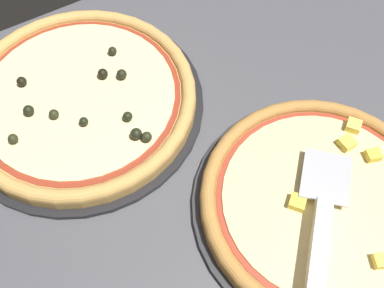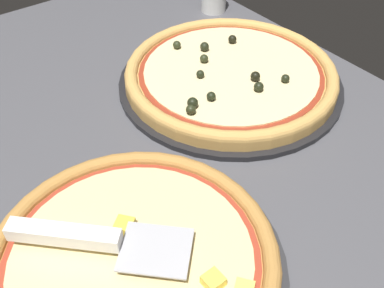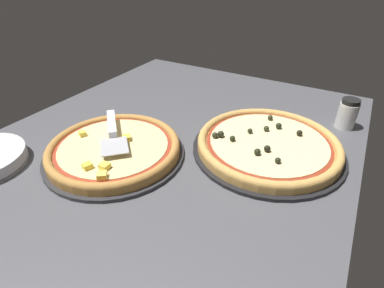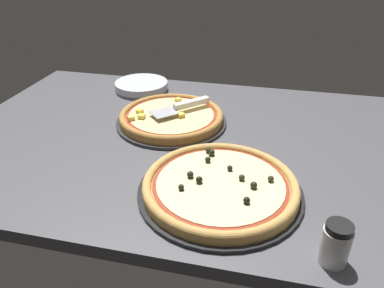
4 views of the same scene
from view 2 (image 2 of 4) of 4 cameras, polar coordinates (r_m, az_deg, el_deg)
ground_plane at (r=64.18cm, az=-2.27°, el=-9.76°), size 145.12×100.91×3.60cm
pizza_pan_front at (r=57.56cm, az=-7.40°, el=-15.39°), size 37.74×37.74×1.00cm
pizza_front at (r=55.82cm, az=-7.57°, el=-14.28°), size 35.47×35.47×3.70cm
pizza_pan_back at (r=85.28cm, az=4.85°, el=7.82°), size 41.59×41.59×1.00cm
pizza_back at (r=84.13cm, az=4.92°, el=8.94°), size 39.10×39.10×4.11cm
serving_spatula at (r=55.04cm, az=-13.96°, el=-11.42°), size 18.65×18.59×2.00cm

